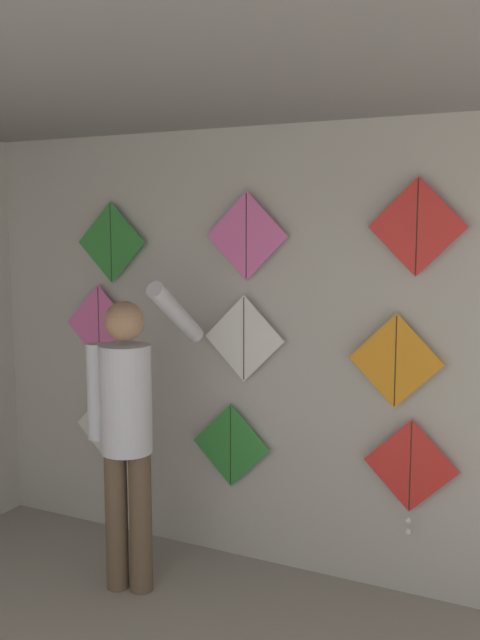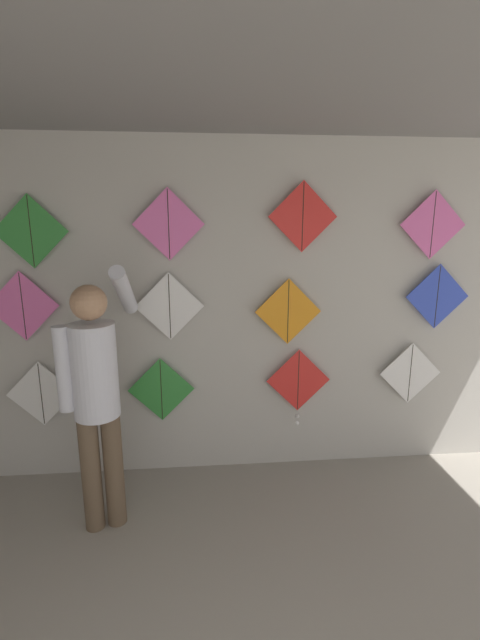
{
  "view_description": "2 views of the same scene",
  "coord_description": "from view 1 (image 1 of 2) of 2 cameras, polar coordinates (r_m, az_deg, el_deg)",
  "views": [
    {
      "loc": [
        1.4,
        -0.09,
        2.2
      ],
      "look_at": [
        -0.45,
        3.66,
        1.64
      ],
      "focal_mm": 40.0,
      "sensor_mm": 36.0,
      "label": 1
    },
    {
      "loc": [
        -0.28,
        0.5,
        2.16
      ],
      "look_at": [
        0.01,
        3.66,
        1.42
      ],
      "focal_mm": 24.0,
      "sensor_mm": 36.0,
      "label": 2
    }
  ],
  "objects": [
    {
      "name": "back_panel",
      "position": [
        4.39,
        7.21,
        -2.9
      ],
      "size": [
        5.87,
        0.06,
        2.8
      ],
      "primitive_type": "cube",
      "color": "#BCB7AD",
      "rests_on": "ground"
    },
    {
      "name": "kite_9",
      "position": [
        4.44,
        0.52,
        6.73
      ],
      "size": [
        0.55,
        0.01,
        0.55
      ],
      "color": "pink"
    },
    {
      "name": "kite_1",
      "position": [
        4.71,
        -0.75,
        -9.99
      ],
      "size": [
        0.55,
        0.01,
        0.55
      ],
      "color": "#338C38"
    },
    {
      "name": "kite_2",
      "position": [
        4.32,
        13.47,
        -11.59
      ],
      "size": [
        0.55,
        0.04,
        0.69
      ],
      "color": "red"
    },
    {
      "name": "kite_5",
      "position": [
        4.5,
        0.32,
        -1.5
      ],
      "size": [
        0.55,
        0.01,
        0.55
      ],
      "color": "white"
    },
    {
      "name": "kite_10",
      "position": [
        4.09,
        13.98,
        7.24
      ],
      "size": [
        0.55,
        0.01,
        0.55
      ],
      "color": "red"
    },
    {
      "name": "kite_4",
      "position": [
        5.09,
        -11.22,
        -0.33
      ],
      "size": [
        0.55,
        0.01,
        0.55
      ],
      "color": "pink"
    },
    {
      "name": "ceiling_slab",
      "position": [
        2.58,
        -8.15,
        21.5
      ],
      "size": [
        5.87,
        4.76,
        0.04
      ],
      "primitive_type": "cube",
      "color": "gray"
    },
    {
      "name": "kite_8",
      "position": [
        4.97,
        -10.27,
        6.12
      ],
      "size": [
        0.55,
        0.01,
        0.55
      ],
      "color": "#338C38"
    },
    {
      "name": "kite_0",
      "position": [
        5.2,
        -10.44,
        -8.41
      ],
      "size": [
        0.55,
        0.01,
        0.55
      ],
      "color": "white"
    },
    {
      "name": "shopkeeper",
      "position": [
        4.3,
        -8.98,
        -7.83
      ],
      "size": [
        0.46,
        0.7,
        1.88
      ],
      "rotation": [
        0.0,
        0.0,
        0.27
      ],
      "color": "brown",
      "rests_on": "ground"
    },
    {
      "name": "kite_6",
      "position": [
        4.19,
        12.34,
        -3.22
      ],
      "size": [
        0.55,
        0.01,
        0.55
      ],
      "color": "orange"
    }
  ]
}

